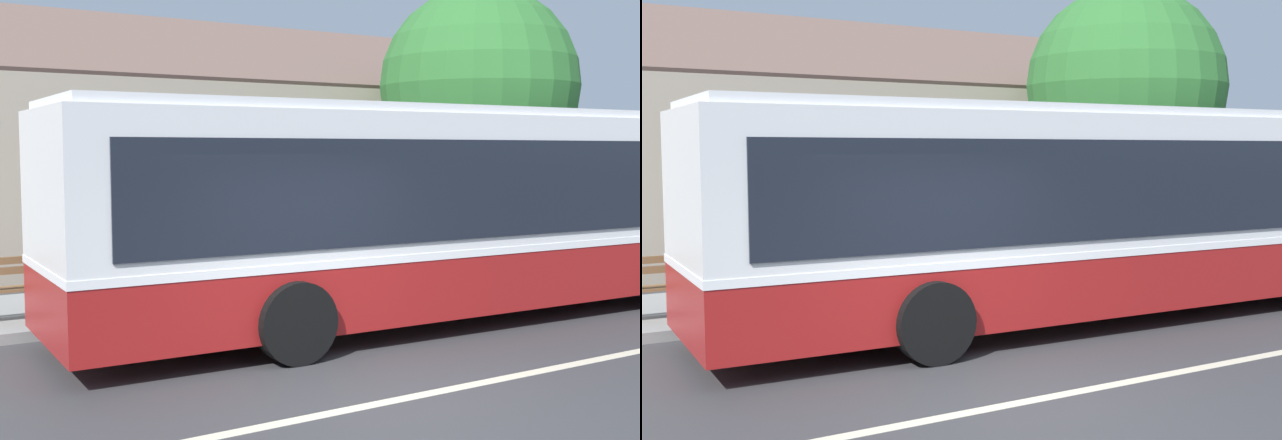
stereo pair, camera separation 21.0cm
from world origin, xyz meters
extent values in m
plane|color=#38383A|center=(0.00, 0.00, 0.00)|extent=(300.00, 300.00, 0.00)
cube|color=gray|center=(0.00, 6.00, 0.07)|extent=(60.00, 3.00, 0.15)
cube|color=beige|center=(0.00, 0.00, 0.00)|extent=(60.00, 0.16, 0.01)
cube|color=black|center=(0.45, 8.76, 2.17)|extent=(1.10, 0.06, 1.30)
cube|color=black|center=(6.71, 8.76, 2.17)|extent=(1.10, 0.06, 1.30)
cube|color=#4C3323|center=(1.35, 8.76, 1.05)|extent=(1.00, 0.06, 2.10)
cube|color=maroon|center=(3.23, 2.90, 0.69)|extent=(11.80, 2.82, 0.83)
cube|color=white|center=(3.23, 2.90, 1.16)|extent=(11.82, 2.84, 0.10)
cube|color=silver|center=(3.23, 2.90, 2.12)|extent=(11.80, 2.82, 1.82)
cube|color=silver|center=(3.23, 2.90, 3.09)|extent=(11.56, 2.68, 0.12)
cube|color=black|center=(3.27, 4.16, 2.02)|extent=(10.79, 0.32, 1.32)
cube|color=black|center=(3.20, 1.64, 2.02)|extent=(10.79, 0.32, 1.32)
cube|color=#B21919|center=(1.80, 4.21, 0.69)|extent=(3.29, 0.12, 0.58)
cube|color=black|center=(7.84, 4.05, 1.48)|extent=(0.90, 0.05, 2.40)
cylinder|color=black|center=(6.90, 4.05, 0.50)|extent=(1.01, 0.31, 1.00)
cylinder|color=black|center=(0.04, 4.24, 0.50)|extent=(1.01, 0.31, 1.00)
cylinder|color=black|center=(-0.03, 1.74, 0.50)|extent=(1.01, 0.31, 1.00)
cube|color=brown|center=(-2.70, 5.47, 0.60)|extent=(1.85, 0.10, 0.04)
cube|color=brown|center=(-2.70, 5.32, 0.60)|extent=(1.85, 0.10, 0.04)
cube|color=brown|center=(-2.70, 5.18, 0.60)|extent=(1.85, 0.10, 0.04)
cube|color=brown|center=(-2.70, 5.05, 0.90)|extent=(1.85, 0.04, 0.10)
cube|color=brown|center=(-2.70, 5.05, 1.04)|extent=(1.85, 0.04, 0.10)
cube|color=black|center=(-1.96, 5.32, 0.38)|extent=(0.08, 0.43, 0.45)
cube|color=brown|center=(0.95, 6.04, 0.60)|extent=(1.89, 0.10, 0.04)
cube|color=brown|center=(0.95, 5.90, 0.60)|extent=(1.89, 0.10, 0.04)
cube|color=brown|center=(0.95, 5.75, 0.60)|extent=(1.89, 0.10, 0.04)
cube|color=brown|center=(0.95, 5.63, 0.90)|extent=(1.89, 0.04, 0.10)
cube|color=brown|center=(0.95, 5.63, 1.04)|extent=(1.89, 0.04, 0.10)
cube|color=black|center=(1.71, 5.90, 0.38)|extent=(0.08, 0.43, 0.45)
cube|color=black|center=(0.20, 5.90, 0.38)|extent=(0.08, 0.43, 0.45)
cylinder|color=#4C3828|center=(7.51, 6.91, 1.26)|extent=(0.42, 0.42, 2.52)
sphere|color=#2D6B2D|center=(7.51, 6.91, 3.92)|extent=(4.32, 4.32, 4.32)
cylinder|color=gray|center=(9.12, 5.00, 1.35)|extent=(0.07, 0.07, 2.40)
cube|color=#1959A5|center=(9.12, 4.98, 2.30)|extent=(0.36, 0.03, 0.48)
camera|label=1|loc=(-4.66, -6.39, 2.54)|focal=45.00mm
camera|label=2|loc=(-4.48, -6.50, 2.54)|focal=45.00mm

